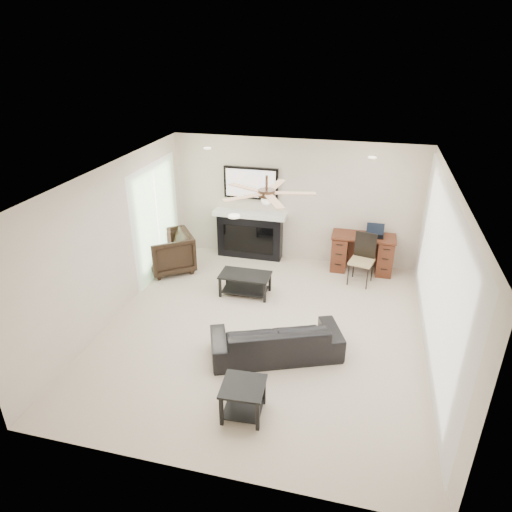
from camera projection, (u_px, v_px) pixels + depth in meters
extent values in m
plane|color=#BFB099|center=(264.00, 330.00, 7.30)|extent=(5.50, 5.50, 0.00)
cube|color=white|center=(265.00, 178.00, 6.22)|extent=(5.00, 5.50, 0.04)
cube|color=beige|center=(295.00, 201.00, 9.16)|extent=(5.00, 0.04, 2.50)
cube|color=beige|center=(200.00, 383.00, 4.35)|extent=(5.00, 0.04, 2.50)
cube|color=beige|center=(113.00, 243.00, 7.30)|extent=(0.04, 5.50, 2.50)
cube|color=beige|center=(443.00, 279.00, 6.21)|extent=(0.04, 5.50, 2.50)
cube|color=silver|center=(438.00, 277.00, 6.32)|extent=(0.04, 5.10, 2.40)
cube|color=#93BC89|center=(157.00, 221.00, 8.74)|extent=(0.04, 1.80, 2.10)
cylinder|color=#382619|center=(267.00, 193.00, 6.41)|extent=(1.40, 1.40, 0.30)
imported|color=black|center=(276.00, 339.00, 6.62)|extent=(2.02, 1.38, 0.55)
imported|color=black|center=(170.00, 252.00, 9.01)|extent=(1.20, 1.20, 0.79)
cube|color=black|center=(245.00, 284.00, 8.24)|extent=(0.90, 0.50, 0.40)
cube|color=black|center=(243.00, 400.00, 5.58)|extent=(0.55, 0.55, 0.45)
cube|color=black|center=(119.00, 281.00, 8.29)|extent=(0.64, 0.64, 0.45)
cube|color=black|center=(250.00, 214.00, 9.34)|extent=(1.52, 0.34, 1.91)
cube|color=#3E1F0F|center=(362.00, 253.00, 9.01)|extent=(1.22, 0.56, 0.76)
cube|color=black|center=(362.00, 260.00, 8.48)|extent=(0.51, 0.52, 0.97)
cube|color=black|center=(375.00, 231.00, 8.74)|extent=(0.33, 0.24, 0.23)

